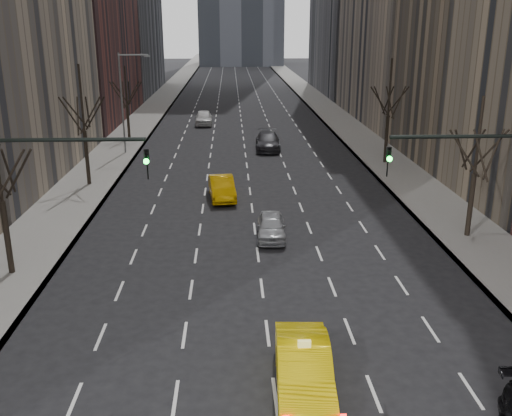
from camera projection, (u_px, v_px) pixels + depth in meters
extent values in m
cube|color=slate|center=(150.00, 113.00, 76.98)|extent=(4.50, 320.00, 0.15)
cube|color=slate|center=(330.00, 112.00, 78.02)|extent=(4.50, 320.00, 0.15)
cylinder|color=black|center=(7.00, 237.00, 26.99)|extent=(0.28, 0.28, 3.57)
cylinder|color=black|center=(8.00, 171.00, 26.87)|extent=(0.42, 1.80, 2.52)
cylinder|color=black|center=(19.00, 174.00, 26.38)|extent=(1.74, 0.72, 2.52)
cylinder|color=black|center=(9.00, 179.00, 25.56)|extent=(1.46, 1.25, 2.52)
cylinder|color=black|center=(87.00, 158.00, 42.13)|extent=(0.28, 0.28, 3.99)
cylinder|color=black|center=(81.00, 98.00, 40.79)|extent=(0.16, 0.16, 4.75)
cylinder|color=black|center=(88.00, 112.00, 41.95)|extent=(0.42, 1.80, 2.52)
cylinder|color=black|center=(95.00, 113.00, 41.46)|extent=(1.74, 0.72, 2.52)
cylinder|color=black|center=(90.00, 115.00, 40.64)|extent=(1.46, 1.25, 2.52)
cylinder|color=black|center=(78.00, 116.00, 40.33)|extent=(0.42, 1.80, 2.52)
cylinder|color=black|center=(71.00, 115.00, 40.83)|extent=(1.74, 0.72, 2.52)
cylinder|color=black|center=(76.00, 113.00, 41.64)|extent=(1.46, 1.25, 2.52)
cylinder|color=black|center=(128.00, 122.00, 59.34)|extent=(0.28, 0.28, 3.36)
cylinder|color=black|center=(126.00, 86.00, 58.21)|extent=(0.16, 0.16, 4.00)
cylinder|color=black|center=(129.00, 93.00, 59.26)|extent=(0.42, 1.80, 2.52)
cylinder|color=black|center=(135.00, 93.00, 58.76)|extent=(1.74, 0.72, 2.52)
cylinder|color=black|center=(132.00, 94.00, 57.95)|extent=(1.46, 1.25, 2.52)
cylinder|color=black|center=(123.00, 95.00, 57.63)|extent=(0.42, 1.80, 2.52)
cylinder|color=black|center=(118.00, 94.00, 58.13)|extent=(1.74, 0.72, 2.52)
cylinder|color=black|center=(121.00, 93.00, 58.94)|extent=(1.46, 1.25, 2.52)
cylinder|color=black|center=(470.00, 205.00, 31.81)|extent=(0.28, 0.28, 3.57)
cylinder|color=black|center=(479.00, 136.00, 30.61)|extent=(0.16, 0.16, 4.25)
cylinder|color=black|center=(473.00, 149.00, 31.69)|extent=(0.42, 1.80, 2.52)
cylinder|color=black|center=(489.00, 151.00, 31.20)|extent=(1.74, 0.72, 2.52)
cylinder|color=black|center=(493.00, 154.00, 30.38)|extent=(1.46, 1.25, 2.52)
cylinder|color=black|center=(481.00, 156.00, 30.07)|extent=(0.42, 1.80, 2.52)
cylinder|color=black|center=(464.00, 153.00, 30.57)|extent=(1.74, 0.72, 2.52)
cylinder|color=black|center=(461.00, 150.00, 31.38)|extent=(1.46, 1.25, 2.52)
cylinder|color=black|center=(386.00, 139.00, 48.85)|extent=(0.28, 0.28, 3.99)
cylinder|color=black|center=(390.00, 88.00, 47.51)|extent=(0.16, 0.16, 4.75)
cylinder|color=black|center=(388.00, 100.00, 48.67)|extent=(0.42, 1.80, 2.52)
cylinder|color=black|center=(398.00, 101.00, 48.18)|extent=(1.74, 0.72, 2.52)
cylinder|color=black|center=(399.00, 102.00, 47.36)|extent=(1.46, 1.25, 2.52)
cylinder|color=black|center=(390.00, 103.00, 47.05)|extent=(0.42, 1.80, 2.52)
cylinder|color=black|center=(380.00, 102.00, 47.55)|extent=(1.74, 0.72, 2.52)
cylinder|color=black|center=(380.00, 101.00, 48.36)|extent=(1.46, 1.25, 2.52)
cylinder|color=black|center=(51.00, 140.00, 19.69)|extent=(6.50, 0.14, 0.14)
imported|color=black|center=(147.00, 164.00, 20.10)|extent=(0.18, 0.22, 1.10)
sphere|color=#0CFF33|center=(146.00, 161.00, 19.88)|extent=(0.20, 0.20, 0.20)
cylinder|color=black|center=(480.00, 136.00, 20.33)|extent=(6.50, 0.14, 0.14)
imported|color=black|center=(388.00, 162.00, 20.46)|extent=(0.18, 0.22, 1.10)
sphere|color=#0CFF33|center=(390.00, 159.00, 20.25)|extent=(0.20, 0.20, 0.20)
cylinder|color=slate|center=(122.00, 104.00, 51.85)|extent=(0.16, 0.16, 9.00)
cylinder|color=slate|center=(133.00, 55.00, 50.58)|extent=(2.60, 0.14, 0.14)
cube|color=slate|center=(147.00, 56.00, 50.67)|extent=(0.50, 0.22, 0.15)
imported|color=yellow|center=(304.00, 369.00, 18.61)|extent=(2.01, 5.13, 1.66)
imported|color=#9B9EA3|center=(271.00, 226.00, 32.20)|extent=(1.78, 4.04, 1.35)
imported|color=#D99904|center=(222.00, 188.00, 39.43)|extent=(2.09, 4.80, 1.54)
imported|color=#2A2A2E|center=(268.00, 141.00, 54.81)|extent=(2.47, 5.73, 1.64)
imported|color=silver|center=(204.00, 118.00, 68.43)|extent=(2.13, 5.02, 1.69)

